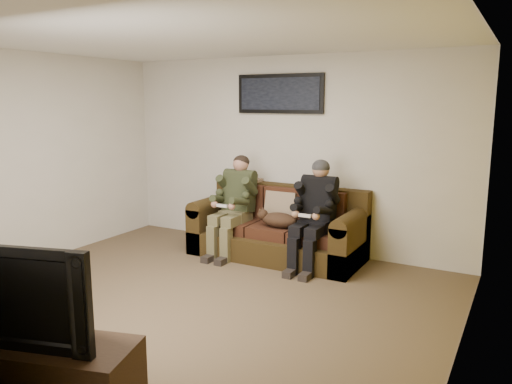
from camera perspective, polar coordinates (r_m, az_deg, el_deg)
The scene contains 15 objects.
floor at distance 5.21m, azimuth -7.44°, elevation -12.36°, with size 5.00×5.00×0.00m, color brown.
ceiling at distance 4.85m, azimuth -8.19°, elevation 17.30°, with size 5.00×5.00×0.00m, color silver.
wall_back at distance 6.79m, azimuth 3.63°, elevation 4.37°, with size 5.00×5.00×0.00m, color beige.
wall_left at distance 6.66m, azimuth -25.37°, elevation 3.28°, with size 4.50×4.50×0.00m, color beige.
wall_right at distance 3.94m, azimuth 22.85°, elevation -0.80°, with size 4.50×4.50×0.00m, color beige.
accent_wall_right at distance 3.94m, azimuth 22.71°, elevation -0.78°, with size 4.50×4.50×0.00m, color gold.
sofa at distance 6.55m, azimuth 2.67°, elevation -4.38°, with size 2.21×0.95×0.90m.
throw_pillow at distance 6.51m, azimuth 2.86°, elevation -1.74°, with size 0.42×0.12×0.40m, color #8F795D.
throw_blanket at distance 6.98m, azimuth -1.20°, elevation 1.26°, with size 0.45×0.22×0.08m, color tan.
person_left at distance 6.57m, azimuth -2.46°, elevation -0.85°, with size 0.51×0.87×1.30m.
person_right at distance 6.07m, azimuth 6.75°, elevation -1.82°, with size 0.51×0.86×1.31m.
cat at distance 6.27m, azimuth 2.52°, elevation -3.16°, with size 0.66×0.26×0.24m.
framed_poster at distance 6.77m, azimuth 2.73°, elevation 11.15°, with size 1.25×0.05×0.52m.
tv_stand at distance 3.81m, azimuth -24.84°, elevation -18.32°, with size 1.51×0.48×0.47m, color black.
television at distance 3.58m, azimuth -25.55°, elevation -10.21°, with size 1.17×0.15×0.67m, color black.
Camera 1 is at (2.88, -3.85, 2.01)m, focal length 35.00 mm.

